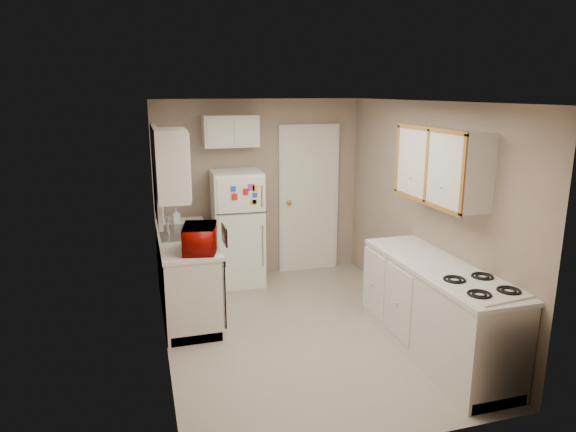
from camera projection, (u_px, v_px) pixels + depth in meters
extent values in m
plane|color=beige|center=(301.00, 331.00, 5.49)|extent=(3.80, 3.80, 0.00)
plane|color=white|center=(303.00, 101.00, 4.92)|extent=(3.80, 3.80, 0.00)
plane|color=tan|center=(160.00, 233.00, 4.82)|extent=(3.80, 3.80, 0.00)
plane|color=tan|center=(424.00, 213.00, 5.58)|extent=(3.80, 3.80, 0.00)
plane|color=tan|center=(259.00, 189.00, 6.97)|extent=(2.80, 2.80, 0.00)
plane|color=tan|center=(389.00, 290.00, 3.43)|extent=(2.80, 2.80, 0.00)
cube|color=silver|center=(187.00, 273.00, 5.92)|extent=(0.60, 1.80, 0.90)
cube|color=black|center=(220.00, 286.00, 5.43)|extent=(0.03, 0.58, 0.72)
cube|color=gray|center=(184.00, 236.00, 5.96)|extent=(0.54, 0.74, 0.16)
imported|color=#9C0A04|center=(200.00, 237.00, 5.23)|extent=(0.52, 0.35, 0.32)
imported|color=white|center=(176.00, 215.00, 6.34)|extent=(0.10, 0.10, 0.19)
cube|color=silver|center=(157.00, 174.00, 5.72)|extent=(0.10, 0.98, 1.08)
cube|color=silver|center=(171.00, 166.00, 4.92)|extent=(0.30, 0.45, 0.70)
cube|color=white|center=(238.00, 229.00, 6.62)|extent=(0.65, 0.63, 1.51)
cube|color=silver|center=(230.00, 131.00, 6.53)|extent=(0.70, 0.30, 0.40)
cube|color=white|center=(309.00, 200.00, 7.17)|extent=(0.86, 0.06, 2.08)
cube|color=silver|center=(435.00, 310.00, 4.94)|extent=(0.60, 2.00, 0.90)
cube|color=white|center=(476.00, 340.00, 4.41)|extent=(0.63, 0.74, 0.83)
cube|color=silver|center=(442.00, 166.00, 4.93)|extent=(0.30, 1.20, 0.70)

